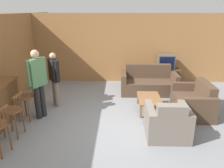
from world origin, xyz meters
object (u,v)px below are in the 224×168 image
bar_chair_far (26,99)px  coffee_table (149,99)px  armchair_near (167,123)px  bar_chair_mid (13,113)px  loveseat_right (194,102)px  couch_far (148,83)px  person_by_counter (38,81)px  tv (166,62)px  tv_unit (164,76)px  person_by_window (54,77)px

bar_chair_far → coffee_table: (3.20, 0.63, -0.23)m
bar_chair_far → armchair_near: bearing=-11.6°
bar_chair_mid → loveseat_right: bearing=16.1°
bar_chair_mid → bar_chair_far: 0.77m
bar_chair_far → couch_far: bearing=31.5°
couch_far → person_by_counter: bearing=-147.7°
armchair_near → tv: tv is taller
bar_chair_mid → person_by_counter: (0.30, 0.89, 0.46)m
bar_chair_far → bar_chair_mid: bearing=-90.0°
tv_unit → bar_chair_far: bearing=-144.4°
coffee_table → tv_unit: (0.87, 2.28, -0.02)m
bar_chair_mid → couch_far: 4.39m
loveseat_right → tv_unit: size_ratio=1.27×
loveseat_right → person_by_window: size_ratio=0.85×
tv_unit → armchair_near: bearing=-100.1°
tv_unit → person_by_counter: size_ratio=0.59×
tv → coffee_table: bearing=-110.9°
bar_chair_mid → tv_unit: (4.07, 3.68, -0.25)m
bar_chair_mid → bar_chair_far: bearing=90.0°
bar_chair_far → person_by_counter: 0.56m
bar_chair_mid → person_by_counter: person_by_counter is taller
coffee_table → tv_unit: size_ratio=0.94×
couch_far → loveseat_right: (1.03, -1.56, -0.00)m
armchair_near → coffee_table: size_ratio=0.92×
tv → person_by_counter: bearing=-143.6°
loveseat_right → tv_unit: bearing=97.5°
person_by_counter → tv_unit: bearing=36.4°
tv_unit → tv: size_ratio=1.81×
bar_chair_mid → armchair_near: (3.42, 0.07, -0.24)m
bar_chair_far → person_by_window: bearing=60.7°
bar_chair_mid → coffee_table: 3.50m
bar_chair_mid → coffee_table: bearing=23.6°
couch_far → armchair_near: (0.07, -2.76, 0.00)m
loveseat_right → person_by_counter: 4.17m
coffee_table → person_by_window: (-2.71, 0.25, 0.56)m
coffee_table → person_by_counter: 3.03m
armchair_near → person_by_counter: person_by_counter is taller
loveseat_right → person_by_counter: person_by_counter is taller
bar_chair_mid → tv: 5.49m
bar_chair_far → person_by_window: (0.49, 0.88, 0.33)m
bar_chair_mid → bar_chair_far: same height
tv → armchair_near: bearing=-100.2°
bar_chair_mid → person_by_window: size_ratio=0.63×
coffee_table → tv: tv is taller
armchair_near → coffee_table: 1.35m
bar_chair_far → coffee_table: bearing=11.2°
loveseat_right → person_by_window: 3.96m
coffee_table → tv_unit: 2.44m
loveseat_right → person_by_counter: size_ratio=0.75×
person_by_counter → armchair_near: bearing=-14.8°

